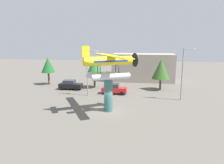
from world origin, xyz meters
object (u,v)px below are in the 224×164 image
at_px(floatplane_monument, 109,65).
at_px(streetlight_secondary, 184,71).
at_px(car_near_black, 70,85).
at_px(tree_center_back, 161,69).
at_px(storefront_building, 143,67).
at_px(display_pedestal, 108,95).
at_px(car_mid_red, 114,89).
at_px(tree_west, 48,65).
at_px(streetlight_primary, 88,70).
at_px(tree_east, 94,66).

xyz_separation_m(floatplane_monument, streetlight_secondary, (10.05, 6.52, -1.39)).
bearing_deg(car_near_black, tree_center_back, 7.73).
bearing_deg(car_near_black, streetlight_secondary, -12.62).
bearing_deg(tree_center_back, storefront_building, 109.97).
relative_size(display_pedestal, car_mid_red, 1.01).
relative_size(car_mid_red, streetlight_secondary, 0.54).
relative_size(car_mid_red, tree_west, 0.75).
height_order(streetlight_primary, tree_east, streetlight_primary).
height_order(car_mid_red, storefront_building, storefront_building).
xyz_separation_m(streetlight_primary, streetlight_secondary, (14.60, -0.42, 0.22)).
bearing_deg(tree_center_back, car_mid_red, -151.85).
height_order(streetlight_secondary, tree_west, streetlight_secondary).
bearing_deg(tree_west, car_near_black, -31.49).
xyz_separation_m(car_near_black, tree_east, (4.05, 2.22, 3.20)).
bearing_deg(display_pedestal, floatplane_monument, 30.35).
height_order(car_near_black, streetlight_secondary, streetlight_secondary).
xyz_separation_m(car_mid_red, tree_center_back, (7.93, 4.24, 2.95)).
xyz_separation_m(floatplane_monument, tree_west, (-15.08, 14.46, -1.90)).
distance_m(display_pedestal, tree_center_back, 15.12).
bearing_deg(tree_east, storefront_building, 44.43).
relative_size(display_pedestal, car_near_black, 1.01).
height_order(display_pedestal, storefront_building, storefront_building).
bearing_deg(car_near_black, car_mid_red, -13.49).
height_order(car_mid_red, streetlight_secondary, streetlight_secondary).
bearing_deg(tree_east, display_pedestal, -69.26).
distance_m(floatplane_monument, storefront_building, 22.49).
relative_size(car_mid_red, tree_center_back, 0.75).
distance_m(streetlight_secondary, tree_east, 16.47).
height_order(streetlight_secondary, tree_east, streetlight_secondary).
xyz_separation_m(floatplane_monument, tree_east, (-5.07, 13.03, -1.84)).
bearing_deg(display_pedestal, streetlight_primary, 122.37).
distance_m(display_pedestal, car_near_black, 14.18).
xyz_separation_m(car_near_black, tree_center_back, (16.36, 2.22, 2.95)).
xyz_separation_m(car_near_black, tree_west, (-5.96, 3.65, 3.14)).
distance_m(display_pedestal, storefront_building, 22.40).
bearing_deg(tree_center_back, tree_west, 176.33).
distance_m(car_near_black, tree_east, 5.62).
xyz_separation_m(display_pedestal, streetlight_secondary, (10.16, 6.59, 2.41)).
height_order(display_pedestal, streetlight_secondary, streetlight_secondary).
height_order(display_pedestal, floatplane_monument, floatplane_monument).
bearing_deg(tree_center_back, streetlight_primary, -152.68).
relative_size(floatplane_monument, car_mid_red, 2.27).
bearing_deg(streetlight_secondary, floatplane_monument, -147.03).
relative_size(streetlight_secondary, tree_east, 1.32).
xyz_separation_m(tree_west, tree_center_back, (22.32, -1.43, -0.18)).
distance_m(car_near_black, car_mid_red, 8.67).
bearing_deg(car_mid_red, display_pedestal, -86.29).
bearing_deg(storefront_building, car_near_black, -139.72).
bearing_deg(tree_east, floatplane_monument, -68.73).
distance_m(display_pedestal, car_mid_red, 8.96).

